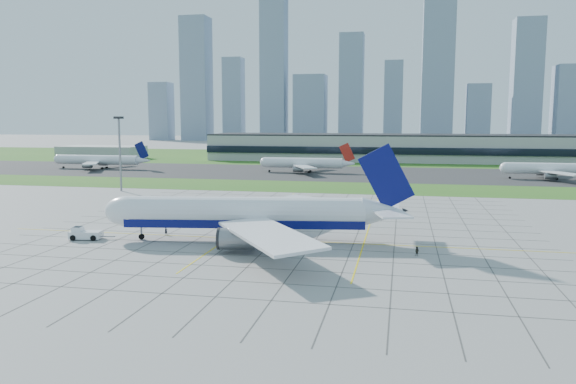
# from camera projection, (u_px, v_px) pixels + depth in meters

# --- Properties ---
(ground) EXTENTS (1400.00, 1400.00, 0.00)m
(ground) POSITION_uv_depth(u_px,v_px,m) (278.00, 238.00, 117.15)
(ground) COLOR gray
(ground) RESTS_ON ground
(grass_median) EXTENTS (700.00, 35.00, 0.04)m
(grass_median) POSITION_uv_depth(u_px,v_px,m) (331.00, 187.00, 204.60)
(grass_median) COLOR #2C651C
(grass_median) RESTS_ON ground
(asphalt_taxiway) EXTENTS (700.00, 75.00, 0.04)m
(asphalt_taxiway) POSITION_uv_depth(u_px,v_px,m) (346.00, 173.00, 258.04)
(asphalt_taxiway) COLOR #383838
(asphalt_taxiway) RESTS_ON ground
(grass_far) EXTENTS (700.00, 145.00, 0.04)m
(grass_far) POSITION_uv_depth(u_px,v_px,m) (363.00, 157.00, 364.93)
(grass_far) COLOR #2C651C
(grass_far) RESTS_ON ground
(apron_markings) EXTENTS (120.00, 130.00, 0.03)m
(apron_markings) POSITION_uv_depth(u_px,v_px,m) (290.00, 228.00, 127.84)
(apron_markings) COLOR #474744
(apron_markings) RESTS_ON ground
(terminal) EXTENTS (260.00, 43.00, 15.80)m
(terminal) POSITION_uv_depth(u_px,v_px,m) (428.00, 148.00, 331.57)
(terminal) COLOR #B7B7B2
(terminal) RESTS_ON ground
(service_block) EXTENTS (50.00, 25.00, 8.00)m
(service_block) POSITION_uv_depth(u_px,v_px,m) (102.00, 152.00, 352.38)
(service_block) COLOR #B7B7B2
(service_block) RESTS_ON ground
(light_mast) EXTENTS (2.50, 2.50, 25.60)m
(light_mast) POSITION_uv_depth(u_px,v_px,m) (120.00, 144.00, 192.09)
(light_mast) COLOR gray
(light_mast) RESTS_ON ground
(city_skyline) EXTENTS (523.00, 32.40, 160.00)m
(city_skyline) POSITION_uv_depth(u_px,v_px,m) (373.00, 88.00, 616.56)
(city_skyline) COLOR #7E90A5
(city_skyline) RESTS_ON ground
(airliner) EXTENTS (63.13, 63.53, 19.94)m
(airliner) POSITION_uv_depth(u_px,v_px,m) (247.00, 214.00, 113.98)
(airliner) COLOR white
(airliner) RESTS_ON ground
(pushback_tug) EXTENTS (9.49, 4.05, 2.61)m
(pushback_tug) POSITION_uv_depth(u_px,v_px,m) (84.00, 234.00, 115.83)
(pushback_tug) COLOR white
(pushback_tug) RESTS_ON ground
(crew_near) EXTENTS (0.72, 0.73, 1.70)m
(crew_near) POSITION_uv_depth(u_px,v_px,m) (166.00, 231.00, 120.15)
(crew_near) COLOR black
(crew_near) RESTS_ON ground
(crew_far) EXTENTS (1.04, 0.96, 1.71)m
(crew_far) POSITION_uv_depth(u_px,v_px,m) (417.00, 251.00, 101.66)
(crew_far) COLOR black
(crew_far) RESTS_ON ground
(distant_jet_0) EXTENTS (49.33, 42.66, 14.08)m
(distant_jet_0) POSITION_uv_depth(u_px,v_px,m) (99.00, 160.00, 280.80)
(distant_jet_0) COLOR white
(distant_jet_0) RESTS_ON ground
(distant_jet_1) EXTENTS (42.31, 42.66, 14.08)m
(distant_jet_1) POSITION_uv_depth(u_px,v_px,m) (304.00, 163.00, 260.72)
(distant_jet_1) COLOR white
(distant_jet_1) RESTS_ON ground
(distant_jet_2) EXTENTS (39.21, 42.66, 14.08)m
(distant_jet_2) POSITION_uv_depth(u_px,v_px,m) (550.00, 169.00, 230.50)
(distant_jet_2) COLOR white
(distant_jet_2) RESTS_ON ground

